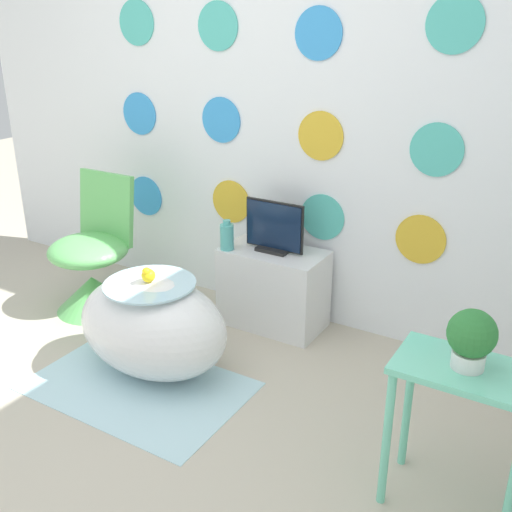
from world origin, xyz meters
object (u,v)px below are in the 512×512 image
(chair, at_px, (92,269))
(bathtub, at_px, (153,326))
(potted_plant_left, at_px, (471,337))
(tv, at_px, (274,229))
(vase, at_px, (227,236))

(chair, bearing_deg, bathtub, -24.46)
(potted_plant_left, bearing_deg, bathtub, 174.86)
(bathtub, xyz_separation_m, chair, (-0.78, 0.35, 0.01))
(bathtub, bearing_deg, tv, 69.71)
(vase, bearing_deg, tv, 25.88)
(vase, bearing_deg, bathtub, -93.24)
(bathtub, xyz_separation_m, tv, (0.28, 0.74, 0.34))
(bathtub, relative_size, vase, 4.72)
(bathtub, distance_m, chair, 0.85)
(bathtub, bearing_deg, chair, 155.54)
(chair, xyz_separation_m, vase, (0.81, 0.28, 0.28))
(bathtub, xyz_separation_m, vase, (0.04, 0.63, 0.29))
(tv, bearing_deg, chair, -159.56)
(bathtub, distance_m, potted_plant_left, 1.60)
(chair, bearing_deg, potted_plant_left, -12.02)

